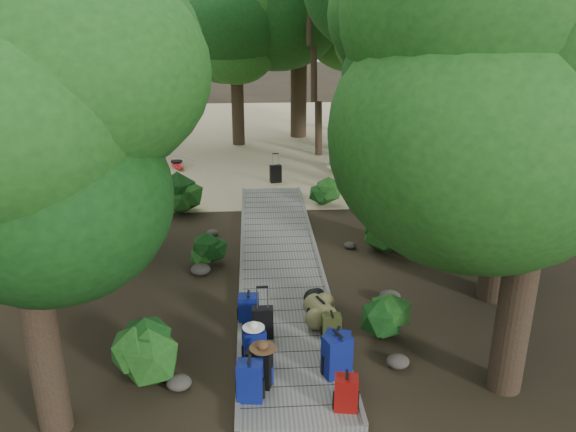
{
  "coord_description": "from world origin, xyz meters",
  "views": [
    {
      "loc": [
        -0.65,
        -11.68,
        5.93
      ],
      "look_at": [
        0.24,
        1.76,
        1.0
      ],
      "focal_mm": 35.0,
      "sensor_mm": 36.0,
      "label": 1
    }
  ],
  "objects_px": {
    "duffel_right_black": "(316,304)",
    "sun_lounger": "(339,167)",
    "backpack_right_d": "(331,326)",
    "kayak": "(177,163)",
    "backpack_left_c": "(254,344)",
    "backpack_left_b": "(260,366)",
    "backpack_left_d": "(249,307)",
    "suitcase_on_boardwalk": "(263,323)",
    "duffel_right_khaki": "(320,311)",
    "lone_suitcase_on_sand": "(276,174)",
    "backpack_right_b": "(337,354)",
    "backpack_right_c": "(337,348)",
    "backpack_left_a": "(250,379)",
    "backpack_right_a": "(346,391)"
  },
  "relations": [
    {
      "from": "backpack_left_b",
      "to": "duffel_right_khaki",
      "type": "height_order",
      "value": "backpack_left_b"
    },
    {
      "from": "backpack_right_c",
      "to": "lone_suitcase_on_sand",
      "type": "relative_size",
      "value": 1.13
    },
    {
      "from": "backpack_right_a",
      "to": "duffel_right_black",
      "type": "relative_size",
      "value": 1.06
    },
    {
      "from": "duffel_right_khaki",
      "to": "kayak",
      "type": "relative_size",
      "value": 0.2
    },
    {
      "from": "backpack_right_a",
      "to": "backpack_right_b",
      "type": "bearing_deg",
      "value": 100.56
    },
    {
      "from": "backpack_right_d",
      "to": "kayak",
      "type": "xyz_separation_m",
      "value": [
        -4.44,
        13.07,
        -0.2
      ]
    },
    {
      "from": "backpack_left_a",
      "to": "backpack_left_c",
      "type": "bearing_deg",
      "value": 91.83
    },
    {
      "from": "backpack_left_a",
      "to": "lone_suitcase_on_sand",
      "type": "height_order",
      "value": "backpack_left_a"
    },
    {
      "from": "duffel_right_khaki",
      "to": "lone_suitcase_on_sand",
      "type": "height_order",
      "value": "lone_suitcase_on_sand"
    },
    {
      "from": "backpack_left_c",
      "to": "backpack_left_b",
      "type": "bearing_deg",
      "value": -94.21
    },
    {
      "from": "backpack_left_c",
      "to": "kayak",
      "type": "bearing_deg",
      "value": 90.89
    },
    {
      "from": "backpack_left_d",
      "to": "backpack_right_a",
      "type": "height_order",
      "value": "backpack_right_a"
    },
    {
      "from": "backpack_left_a",
      "to": "suitcase_on_boardwalk",
      "type": "relative_size",
      "value": 1.23
    },
    {
      "from": "duffel_right_black",
      "to": "lone_suitcase_on_sand",
      "type": "bearing_deg",
      "value": 83.28
    },
    {
      "from": "backpack_left_d",
      "to": "backpack_right_b",
      "type": "height_order",
      "value": "backpack_right_b"
    },
    {
      "from": "backpack_left_c",
      "to": "kayak",
      "type": "xyz_separation_m",
      "value": [
        -2.99,
        13.75,
        -0.29
      ]
    },
    {
      "from": "lone_suitcase_on_sand",
      "to": "backpack_left_b",
      "type": "bearing_deg",
      "value": -105.99
    },
    {
      "from": "kayak",
      "to": "backpack_left_b",
      "type": "bearing_deg",
      "value": -97.48
    },
    {
      "from": "backpack_left_b",
      "to": "backpack_right_c",
      "type": "xyz_separation_m",
      "value": [
        1.34,
        0.44,
        -0.0
      ]
    },
    {
      "from": "backpack_right_d",
      "to": "duffel_right_black",
      "type": "xyz_separation_m",
      "value": [
        -0.17,
        0.99,
        -0.08
      ]
    },
    {
      "from": "duffel_right_black",
      "to": "kayak",
      "type": "bearing_deg",
      "value": 100.41
    },
    {
      "from": "backpack_right_a",
      "to": "backpack_right_c",
      "type": "height_order",
      "value": "backpack_right_c"
    },
    {
      "from": "backpack_left_a",
      "to": "backpack_right_c",
      "type": "xyz_separation_m",
      "value": [
        1.5,
        0.79,
        -0.02
      ]
    },
    {
      "from": "duffel_right_khaki",
      "to": "lone_suitcase_on_sand",
      "type": "bearing_deg",
      "value": 71.18
    },
    {
      "from": "backpack_left_c",
      "to": "duffel_right_black",
      "type": "relative_size",
      "value": 1.17
    },
    {
      "from": "duffel_right_black",
      "to": "sun_lounger",
      "type": "xyz_separation_m",
      "value": [
        2.1,
        10.71,
        -0.03
      ]
    },
    {
      "from": "backpack_right_d",
      "to": "kayak",
      "type": "relative_size",
      "value": 0.16
    },
    {
      "from": "backpack_left_a",
      "to": "backpack_right_a",
      "type": "bearing_deg",
      "value": -6.22
    },
    {
      "from": "backpack_right_d",
      "to": "duffel_right_khaki",
      "type": "xyz_separation_m",
      "value": [
        -0.13,
        0.65,
        -0.05
      ]
    },
    {
      "from": "backpack_right_c",
      "to": "lone_suitcase_on_sand",
      "type": "xyz_separation_m",
      "value": [
        -0.54,
        11.54,
        -0.14
      ]
    },
    {
      "from": "suitcase_on_boardwalk",
      "to": "kayak",
      "type": "relative_size",
      "value": 0.18
    },
    {
      "from": "backpack_right_b",
      "to": "backpack_right_c",
      "type": "relative_size",
      "value": 1.12
    },
    {
      "from": "lone_suitcase_on_sand",
      "to": "backpack_right_a",
      "type": "bearing_deg",
      "value": -99.83
    },
    {
      "from": "backpack_right_a",
      "to": "backpack_left_d",
      "type": "bearing_deg",
      "value": 128.08
    },
    {
      "from": "backpack_right_b",
      "to": "backpack_right_d",
      "type": "xyz_separation_m",
      "value": [
        0.07,
        1.12,
        -0.14
      ]
    },
    {
      "from": "backpack_left_c",
      "to": "backpack_right_b",
      "type": "xyz_separation_m",
      "value": [
        1.38,
        -0.44,
        0.05
      ]
    },
    {
      "from": "backpack_left_a",
      "to": "duffel_right_black",
      "type": "bearing_deg",
      "value": 69.33
    },
    {
      "from": "backpack_right_d",
      "to": "sun_lounger",
      "type": "xyz_separation_m",
      "value": [
        1.93,
        11.71,
        -0.1
      ]
    },
    {
      "from": "kayak",
      "to": "duffel_right_black",
      "type": "bearing_deg",
      "value": -90.05
    },
    {
      "from": "kayak",
      "to": "backpack_right_d",
      "type": "bearing_deg",
      "value": -90.77
    },
    {
      "from": "duffel_right_khaki",
      "to": "backpack_left_c",
      "type": "bearing_deg",
      "value": -156.11
    },
    {
      "from": "backpack_left_c",
      "to": "lone_suitcase_on_sand",
      "type": "xyz_separation_m",
      "value": [
        0.89,
        11.34,
        -0.14
      ]
    },
    {
      "from": "backpack_left_d",
      "to": "suitcase_on_boardwalk",
      "type": "height_order",
      "value": "same"
    },
    {
      "from": "backpack_left_b",
      "to": "backpack_right_c",
      "type": "height_order",
      "value": "backpack_left_b"
    },
    {
      "from": "duffel_right_black",
      "to": "sun_lounger",
      "type": "relative_size",
      "value": 0.37
    },
    {
      "from": "backpack_left_c",
      "to": "backpack_right_b",
      "type": "relative_size",
      "value": 0.88
    },
    {
      "from": "suitcase_on_boardwalk",
      "to": "backpack_left_b",
      "type": "bearing_deg",
      "value": -92.68
    },
    {
      "from": "backpack_left_b",
      "to": "lone_suitcase_on_sand",
      "type": "distance_m",
      "value": 12.0
    },
    {
      "from": "duffel_right_black",
      "to": "backpack_left_c",
      "type": "bearing_deg",
      "value": -136.52
    },
    {
      "from": "backpack_right_d",
      "to": "lone_suitcase_on_sand",
      "type": "bearing_deg",
      "value": 92.84
    }
  ]
}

